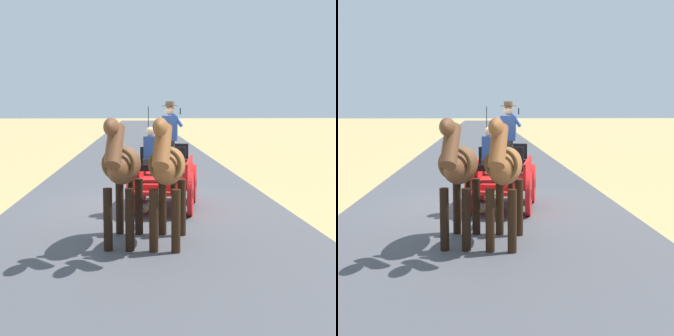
{
  "view_description": "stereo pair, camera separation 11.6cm",
  "coord_description": "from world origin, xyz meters",
  "views": [
    {
      "loc": [
        0.2,
        11.49,
        2.35
      ],
      "look_at": [
        -0.42,
        1.47,
        1.1
      ],
      "focal_mm": 51.54,
      "sensor_mm": 36.0,
      "label": 1
    },
    {
      "loc": [
        0.08,
        11.5,
        2.35
      ],
      "look_at": [
        -0.42,
        1.47,
        1.1
      ],
      "focal_mm": 51.54,
      "sensor_mm": 36.0,
      "label": 2
    }
  ],
  "objects": [
    {
      "name": "ground_plane",
      "position": [
        0.0,
        0.0,
        0.0
      ],
      "size": [
        200.0,
        200.0,
        0.0
      ],
      "primitive_type": "plane",
      "color": "tan"
    },
    {
      "name": "road_surface",
      "position": [
        0.0,
        0.0,
        0.0
      ],
      "size": [
        6.52,
        160.0,
        0.01
      ],
      "primitive_type": "cube",
      "color": "#4C4C51",
      "rests_on": "ground"
    },
    {
      "name": "horse_drawn_carriage",
      "position": [
        -0.41,
        0.35,
        0.82
      ],
      "size": [
        1.79,
        4.51,
        2.5
      ],
      "color": "red",
      "rests_on": "ground"
    },
    {
      "name": "horse_near_side",
      "position": [
        -0.3,
        3.4,
        1.32
      ],
      "size": [
        0.83,
        2.15,
        2.21
      ],
      "color": "brown",
      "rests_on": "ground"
    },
    {
      "name": "horse_off_side",
      "position": [
        0.47,
        3.28,
        1.32
      ],
      "size": [
        0.77,
        2.15,
        2.21
      ],
      "color": "brown",
      "rests_on": "ground"
    }
  ]
}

